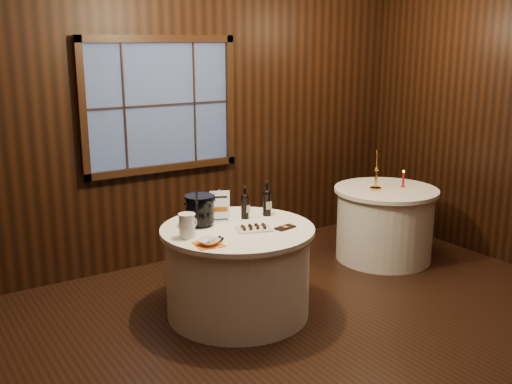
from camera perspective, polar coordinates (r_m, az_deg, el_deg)
ground at (r=4.51m, az=5.16°, el=-16.02°), size 6.00×6.00×0.00m
back_wall at (r=6.08m, az=-9.15°, el=7.22°), size 6.00×0.10×3.00m
main_table at (r=5.08m, az=-1.74°, el=-7.49°), size 1.28×1.28×0.77m
side_table at (r=6.49m, az=12.13°, el=-2.94°), size 1.08×1.08×0.77m
sign_stand at (r=5.11m, az=-3.46°, el=-1.74°), size 0.16×0.13×0.27m
port_bottle_left at (r=5.16m, az=-1.06°, el=-1.21°), size 0.07×0.08×0.29m
port_bottle_right at (r=5.25m, az=1.05°, el=-0.84°), size 0.07×0.08×0.31m
ice_bucket at (r=4.99m, az=-5.36°, el=-1.69°), size 0.25×0.25×0.26m
chocolate_plate at (r=4.88m, az=-0.21°, el=-3.46°), size 0.32×0.26×0.04m
chocolate_box at (r=4.93m, az=2.80°, el=-3.40°), size 0.19×0.12×0.01m
grape_bunch at (r=4.61m, az=-3.48°, el=-4.53°), size 0.15×0.08×0.04m
glass_pitcher at (r=4.71m, az=-6.57°, el=-3.17°), size 0.18×0.13×0.19m
orange_napkin at (r=4.55m, az=-4.52°, el=-5.01°), size 0.24×0.24×0.00m
cracker_bowl at (r=4.55m, az=-4.53°, el=-4.75°), size 0.21×0.21×0.04m
brass_candlestick at (r=6.28m, az=11.38°, el=1.58°), size 0.12×0.12×0.42m
red_candle at (r=6.46m, az=13.84°, el=1.06°), size 0.05×0.05×0.18m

